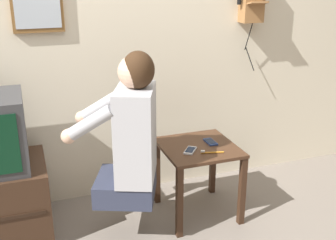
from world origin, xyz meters
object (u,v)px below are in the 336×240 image
Objects in this scene: person at (131,134)px; toothbrush at (211,152)px; cell_phone_held at (190,150)px; cell_phone_spare at (210,142)px.

person is 6.17× the size of toothbrush.
cell_phone_held is 0.21m from cell_phone_spare.
cell_phone_held is at bearing -58.04° from person.
cell_phone_held is at bearing 71.09° from toothbrush.
cell_phone_held is 0.14m from toothbrush.
toothbrush is (-0.08, -0.16, 0.00)m from cell_phone_spare.
cell_phone_spare is (0.61, 0.16, -0.20)m from person.
cell_phone_spare is at bearing -10.51° from toothbrush.
person is 6.91× the size of cell_phone_held.
person is at bearing -132.08° from cell_phone_held.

